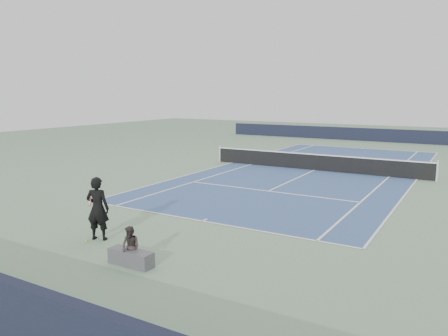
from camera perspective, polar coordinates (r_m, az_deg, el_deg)
The scene contains 7 objects.
ground at distance 25.82m, azimuth 11.73°, elevation -0.30°, with size 80.00×80.00×0.00m, color slate.
court_surface at distance 25.81m, azimuth 11.73°, elevation -0.28°, with size 10.97×23.77×0.01m, color #365181.
tennis_net at distance 25.73m, azimuth 11.77°, elevation 0.81°, with size 12.90×0.10×1.07m.
windscreen_far at distance 42.95m, azimuth 19.48°, elevation 4.07°, with size 30.00×0.25×1.20m, color black.
tennis_player at distance 13.72m, azimuth -16.17°, elevation -5.09°, with size 0.88×0.74×1.94m.
tennis_ball at distance 13.88m, azimuth -17.56°, elevation -9.05°, with size 0.06×0.06×0.06m, color #D3E42E.
spectator_bench at distance 11.69m, azimuth -12.08°, elevation -10.69°, with size 1.26×0.41×1.08m.
Camera 1 is at (8.05, -24.14, 4.38)m, focal length 35.00 mm.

